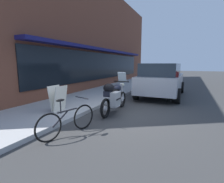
% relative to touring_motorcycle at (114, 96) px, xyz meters
% --- Properties ---
extents(ground_plane, '(80.00, 80.00, 0.00)m').
position_rel_touring_motorcycle_xyz_m(ground_plane, '(0.00, -0.34, -0.60)').
color(ground_plane, '#373737').
extents(storefront_building, '(19.89, 0.90, 7.27)m').
position_rel_touring_motorcycle_xyz_m(storefront_building, '(5.95, 3.66, 2.95)').
color(storefront_building, brown).
rests_on(storefront_building, ground_plane).
extents(sidewalk_curb, '(30.00, 2.70, 0.12)m').
position_rel_touring_motorcycle_xyz_m(sidewalk_curb, '(9.00, 2.15, -0.54)').
color(sidewalk_curb, '#A7A7A7').
rests_on(sidewalk_curb, ground_plane).
extents(touring_motorcycle, '(2.15, 0.69, 1.40)m').
position_rel_touring_motorcycle_xyz_m(touring_motorcycle, '(0.00, 0.00, 0.00)').
color(touring_motorcycle, black).
rests_on(touring_motorcycle, ground_plane).
extents(parked_bicycle, '(1.62, 0.58, 0.92)m').
position_rel_touring_motorcycle_xyz_m(parked_bicycle, '(-2.17, 0.25, -0.24)').
color(parked_bicycle, black).
rests_on(parked_bicycle, ground_plane).
extents(parked_minivan, '(4.54, 2.09, 1.73)m').
position_rel_touring_motorcycle_xyz_m(parked_minivan, '(3.95, -0.97, 0.32)').
color(parked_minivan, '#9EA3AD').
rests_on(parked_minivan, ground_plane).
extents(pedestrian_walking, '(0.50, 0.52, 1.64)m').
position_rel_touring_motorcycle_xyz_m(pedestrian_walking, '(2.61, -1.62, 0.43)').
color(pedestrian_walking, black).
rests_on(pedestrian_walking, ground_plane).
extents(sandwich_board_sign, '(0.55, 0.40, 0.86)m').
position_rel_touring_motorcycle_xyz_m(sandwich_board_sign, '(-0.92, 1.69, -0.05)').
color(sandwich_board_sign, silver).
rests_on(sandwich_board_sign, sidewalk_curb).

